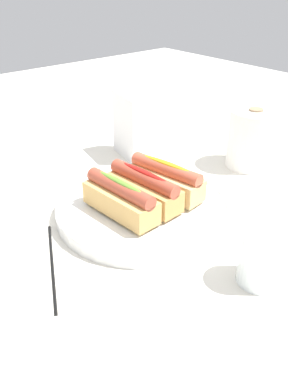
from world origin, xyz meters
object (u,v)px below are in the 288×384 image
at_px(serving_bowl, 144,208).
at_px(napkin_box, 131,126).
at_px(hotdog_front, 120,198).
at_px(paper_towel_roll, 252,139).
at_px(water_glass, 263,257).
at_px(chopstick_near, 52,264).
at_px(hotdog_side, 166,179).
at_px(hotdog_back, 144,188).

distance_m(serving_bowl, napkin_box, 0.28).
relative_size(hotdog_front, paper_towel_roll, 1.14).
bearing_deg(serving_bowl, water_glass, 2.51).
bearing_deg(chopstick_near, serving_bowl, 122.55).
height_order(hotdog_side, chopstick_near, hotdog_side).
bearing_deg(hotdog_back, water_glass, 2.51).
distance_m(hotdog_front, napkin_box, 0.31).
xyz_separation_m(serving_bowl, chopstick_near, (0.02, -0.20, -0.01)).
relative_size(water_glass, napkin_box, 0.60).
height_order(water_glass, paper_towel_roll, paper_towel_roll).
distance_m(hotdog_back, napkin_box, 0.28).
bearing_deg(napkin_box, hotdog_back, -21.60).
relative_size(water_glass, paper_towel_roll, 0.67).
bearing_deg(napkin_box, paper_towel_roll, 50.74).
relative_size(hotdog_back, chopstick_near, 0.70).
height_order(hotdog_front, chopstick_near, hotdog_front).
xyz_separation_m(hotdog_front, hotdog_back, (-0.00, 0.05, 0.00)).
relative_size(hotdog_back, hotdog_side, 0.99).
xyz_separation_m(serving_bowl, hotdog_back, (-0.00, -0.00, 0.04)).
bearing_deg(hotdog_front, water_glass, 14.91).
distance_m(hotdog_front, chopstick_near, 0.16).
relative_size(serving_bowl, paper_towel_roll, 2.41).
distance_m(water_glass, chopstick_near, 0.32).
bearing_deg(serving_bowl, hotdog_front, -88.04).
height_order(hotdog_front, hotdog_back, same).
xyz_separation_m(paper_towel_roll, napkin_box, (-0.22, -0.17, 0.01)).
bearing_deg(hotdog_back, paper_towel_roll, 91.68).
height_order(hotdog_front, napkin_box, napkin_box).
distance_m(paper_towel_roll, chopstick_near, 0.53).
xyz_separation_m(hotdog_side, chopstick_near, (0.02, -0.26, -0.05)).
distance_m(water_glass, napkin_box, 0.50).
bearing_deg(hotdog_side, hotdog_front, -88.04).
bearing_deg(chopstick_near, napkin_box, 151.67).
bearing_deg(hotdog_back, hotdog_front, -88.04).
xyz_separation_m(hotdog_back, chopstick_near, (0.02, -0.20, -0.05)).
bearing_deg(hotdog_side, chopstick_near, -85.17).
bearing_deg(chopstick_near, hotdog_side, 121.78).
height_order(serving_bowl, hotdog_front, hotdog_front).
bearing_deg(hotdog_back, serving_bowl, 49.40).
relative_size(paper_towel_roll, napkin_box, 0.89).
height_order(serving_bowl, water_glass, water_glass).
distance_m(hotdog_front, hotdog_side, 0.11).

